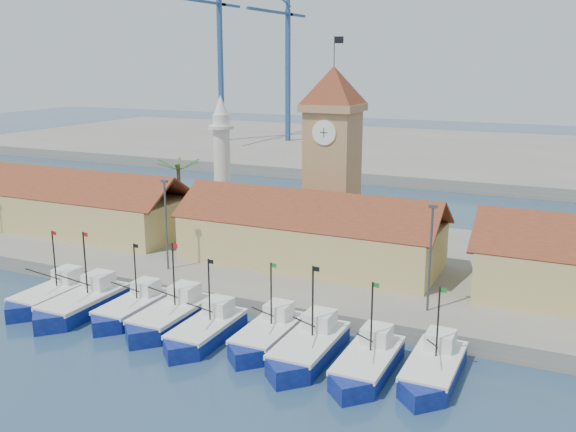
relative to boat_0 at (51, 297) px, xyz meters
The scene contains 20 objects.
ground 18.58m from the boat_0, ahead, with size 400.00×400.00×0.00m, color #1E3E52.
quay 28.20m from the boat_0, 49.34° to the left, with size 140.00×32.00×1.50m, color gray.
terminal 108.96m from the boat_0, 80.29° to the left, with size 240.00×80.00×2.00m, color gray.
boat_0 is the anchor object (origin of this frame).
boat_1 4.06m from the boat_0, ahead, with size 3.70×10.13×7.67m.
boat_2 8.60m from the boat_0, ahead, with size 3.29×9.02×6.82m.
boat_3 12.72m from the boat_0, ahead, with size 3.59×9.84×7.44m.
boat_4 16.95m from the boat_0, ahead, with size 3.36×9.20×6.96m.
boat_5 21.79m from the boat_0, ahead, with size 3.34×9.15×6.92m.
boat_6 25.68m from the boat_0, ahead, with size 3.61×9.90×7.49m.
boat_7 30.41m from the boat_0, ahead, with size 3.41×9.33×7.06m.
boat_8 34.87m from the boat_0, ahead, with size 3.38×9.26×7.00m.
hall_left 22.33m from the boat_0, 128.06° to the left, with size 31.20×10.13×7.61m.
hall_center 25.51m from the boat_0, 43.43° to the left, with size 27.04×10.13×7.61m.
clock_tower 31.79m from the boat_0, 51.85° to the left, with size 5.80×5.80×22.70m.
minaret 27.15m from the boat_0, 82.43° to the left, with size 3.00×3.00×16.30m.
palm_tree 24.09m from the boat_0, 93.97° to the left, with size 5.60×5.03×8.39m.
lamp_posts 21.85m from the boat_0, 26.46° to the left, with size 80.70×0.25×9.03m.
crane_blue_far 108.37m from the boat_0, 112.54° to the left, with size 1.00×35.18×40.91m.
crane_blue_near 109.49m from the boat_0, 103.46° to the left, with size 1.00×30.43×38.51m.
Camera 1 is at (24.49, -38.24, 21.83)m, focal length 40.00 mm.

